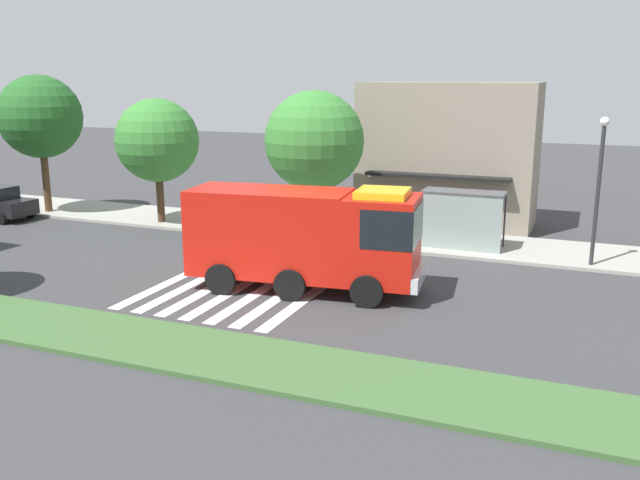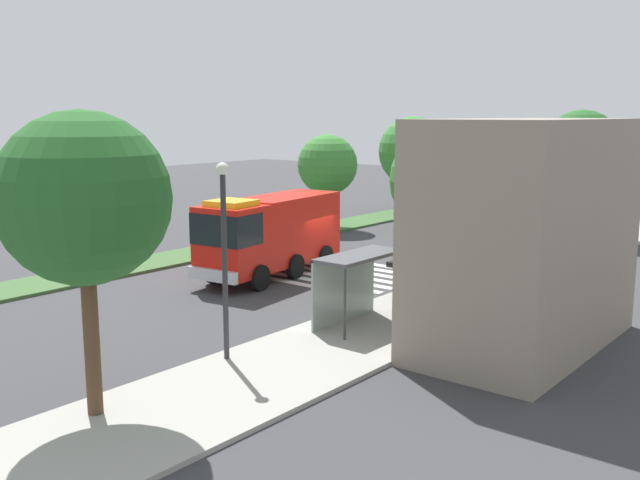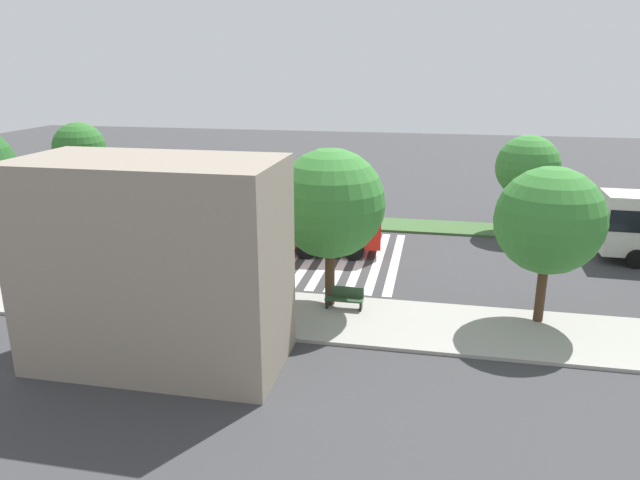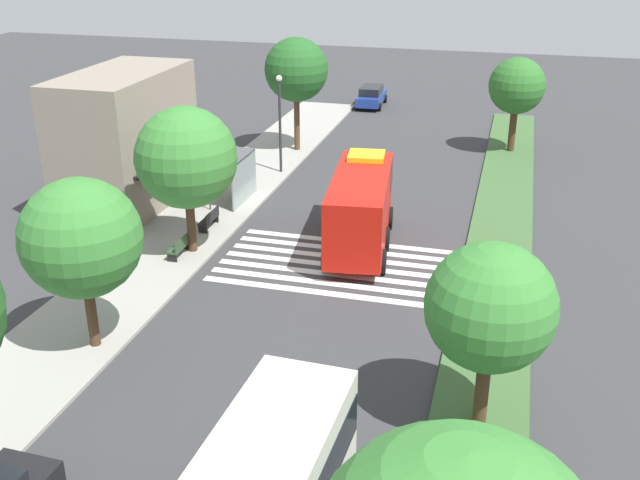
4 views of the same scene
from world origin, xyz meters
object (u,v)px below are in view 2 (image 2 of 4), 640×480
object	(u,v)px
bench_near_shelter	(413,288)
sidewalk_tree_center	(444,181)
bus_stop_shelter	(352,273)
transit_bus	(458,189)
median_tree_west	(328,165)
fire_truck	(267,232)
sidewalk_tree_east	(84,199)
street_lamp	(224,244)
bench_west_of_shelter	(456,273)
sidewalk_tree_west	(528,174)
median_tree_far_west	(413,152)
sidewalk_tree_far_west	(581,149)
parked_car_west	(550,217)

from	to	relation	value
bench_near_shelter	sidewalk_tree_center	world-z (taller)	sidewalk_tree_center
bench_near_shelter	bus_stop_shelter	bearing A→B (deg)	-0.42
transit_bus	median_tree_west	size ratio (longest dim) A/B	1.86
fire_truck	sidewalk_tree_east	size ratio (longest dim) A/B	1.17
fire_truck	street_lamp	bearing A→B (deg)	29.98
bench_west_of_shelter	sidewalk_tree_center	bearing A→B (deg)	-23.49
bench_near_shelter	sidewalk_tree_west	xyz separation A→B (m)	(-11.27, -0.30, 3.69)
sidewalk_tree_east	sidewalk_tree_west	bearing A→B (deg)	-180.00
sidewalk_tree_west	median_tree_west	bearing A→B (deg)	-94.23
bus_stop_shelter	bench_near_shelter	xyz separation A→B (m)	(-4.00, 0.03, -1.30)
bus_stop_shelter	sidewalk_tree_center	world-z (taller)	sidewalk_tree_center
median_tree_far_west	sidewalk_tree_far_west	bearing A→B (deg)	74.44
bench_west_of_shelter	sidewalk_tree_west	xyz separation A→B (m)	(-7.85, -0.30, 3.69)
bench_west_of_shelter	sidewalk_tree_center	size ratio (longest dim) A/B	0.24
parked_car_west	median_tree_west	size ratio (longest dim) A/B	0.75
bus_stop_shelter	parked_car_west	bearing A→B (deg)	-174.21
bench_near_shelter	sidewalk_tree_west	bearing A→B (deg)	-178.49
sidewalk_tree_center	sidewalk_tree_east	bearing A→B (deg)	0.00
bus_stop_shelter	median_tree_west	bearing A→B (deg)	-139.49
sidewalk_tree_west	sidewalk_tree_east	size ratio (longest dim) A/B	0.86
bench_west_of_shelter	sidewalk_tree_west	size ratio (longest dim) A/B	0.26
fire_truck	transit_bus	world-z (taller)	fire_truck
sidewalk_tree_far_west	sidewalk_tree_center	world-z (taller)	sidewalk_tree_far_west
median_tree_far_west	street_lamp	bearing A→B (deg)	22.58
parked_car_west	sidewalk_tree_west	world-z (taller)	sidewalk_tree_west
transit_bus	bench_west_of_shelter	distance (m)	20.00
bus_stop_shelter	median_tree_far_west	world-z (taller)	median_tree_far_west
street_lamp	sidewalk_tree_west	size ratio (longest dim) A/B	0.93
bus_stop_shelter	median_tree_west	size ratio (longest dim) A/B	0.60
transit_bus	bench_near_shelter	xyz separation A→B (m)	(21.02, 9.37, -1.55)
bus_stop_shelter	bench_west_of_shelter	bearing A→B (deg)	179.77
street_lamp	median_tree_west	distance (m)	25.34
street_lamp	median_tree_west	xyz separation A→B (m)	(-21.60, -13.24, 0.51)
median_tree_far_west	median_tree_west	world-z (taller)	median_tree_far_west
transit_bus	median_tree_far_west	bearing A→B (deg)	73.88
fire_truck	sidewalk_tree_far_west	distance (m)	20.48
bench_near_shelter	median_tree_far_west	size ratio (longest dim) A/B	0.23
sidewalk_tree_far_west	median_tree_west	size ratio (longest dim) A/B	1.26
bench_west_of_shelter	median_tree_far_west	distance (m)	23.97
transit_bus	sidewalk_tree_east	xyz separation A→B (m)	(35.10, 9.08, 3.21)
bus_stop_shelter	median_tree_west	world-z (taller)	median_tree_west
bench_near_shelter	sidewalk_tree_east	world-z (taller)	sidewalk_tree_east
parked_car_west	bench_west_of_shelter	world-z (taller)	parked_car_west
bench_west_of_shelter	sidewalk_tree_center	world-z (taller)	sidewalk_tree_center
sidewalk_tree_west	median_tree_west	world-z (taller)	sidewalk_tree_west
bus_stop_shelter	sidewalk_tree_center	bearing A→B (deg)	-177.73
fire_truck	parked_car_west	distance (m)	21.10
fire_truck	bench_near_shelter	size ratio (longest dim) A/B	5.29
sidewalk_tree_west	median_tree_west	xyz separation A→B (m)	(-1.01, -13.64, -0.19)
sidewalk_tree_far_west	median_tree_west	xyz separation A→B (m)	(6.44, -13.64, -1.19)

